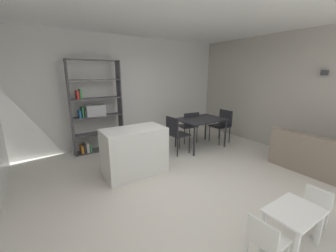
{
  "coord_description": "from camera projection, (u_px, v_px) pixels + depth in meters",
  "views": [
    {
      "loc": [
        -1.96,
        -2.57,
        1.89
      ],
      "look_at": [
        -0.08,
        0.3,
        1.01
      ],
      "focal_mm": 22.02,
      "sensor_mm": 36.0,
      "label": 1
    }
  ],
  "objects": [
    {
      "name": "sofa",
      "position": [
        329.0,
        161.0,
        3.89
      ],
      "size": [
        0.87,
        1.91,
        0.77
      ],
      "rotation": [
        0.0,
        0.0,
        1.57
      ],
      "color": "gray",
      "rests_on": "ground_plane"
    },
    {
      "name": "dining_chair_far",
      "position": [
        189.0,
        124.0,
        5.67
      ],
      "size": [
        0.51,
        0.5,
        0.86
      ],
      "rotation": [
        0.0,
        0.0,
        3.01
      ],
      "color": "#232328",
      "rests_on": "ground_plane"
    },
    {
      "name": "wall_sconce_back",
      "position": [
        325.0,
        73.0,
        4.24
      ],
      "size": [
        0.11,
        0.11,
        0.11
      ],
      "color": "#333338",
      "rests_on": "ground_plane"
    },
    {
      "name": "child_table",
      "position": [
        293.0,
        216.0,
        2.26
      ],
      "size": [
        0.61,
        0.43,
        0.45
      ],
      "color": "white",
      "rests_on": "ground_plane"
    },
    {
      "name": "child_chair_left",
      "position": [
        266.0,
        240.0,
        1.99
      ],
      "size": [
        0.32,
        0.32,
        0.57
      ],
      "rotation": [
        0.0,
        0.0,
        1.61
      ],
      "color": "silver",
      "rests_on": "ground_plane"
    },
    {
      "name": "open_bookshelf",
      "position": [
        94.0,
        111.0,
        4.94
      ],
      "size": [
        1.18,
        0.31,
        2.19
      ],
      "color": "#4C4C51",
      "rests_on": "ground_plane"
    },
    {
      "name": "child_chair_right",
      "position": [
        314.0,
        207.0,
        2.55
      ],
      "size": [
        0.31,
        0.31,
        0.51
      ],
      "rotation": [
        0.0,
        0.0,
        -1.59
      ],
      "color": "white",
      "rests_on": "ground_plane"
    },
    {
      "name": "dining_chair_island_side",
      "position": [
        175.0,
        132.0,
        4.88
      ],
      "size": [
        0.44,
        0.46,
        0.9
      ],
      "rotation": [
        0.0,
        0.0,
        1.62
      ],
      "color": "#232328",
      "rests_on": "ground_plane"
    },
    {
      "name": "dining_chair_window_side",
      "position": [
        222.0,
        123.0,
        5.73
      ],
      "size": [
        0.45,
        0.46,
        0.9
      ],
      "rotation": [
        0.0,
        0.0,
        -1.59
      ],
      "color": "#232328",
      "rests_on": "ground_plane"
    },
    {
      "name": "back_partition",
      "position": [
        119.0,
        91.0,
        5.5
      ],
      "size": [
        6.5,
        0.06,
        2.83
      ],
      "primitive_type": "cube",
      "color": "silver",
      "rests_on": "ground_plane"
    },
    {
      "name": "ceiling_slab",
      "position": [
        184.0,
        1.0,
        2.88
      ],
      "size": [
        6.5,
        5.65,
        0.06
      ],
      "color": "white",
      "rests_on": "ground_plane"
    },
    {
      "name": "ground_plane",
      "position": [
        181.0,
        185.0,
        3.59
      ],
      "size": [
        8.94,
        8.94,
        0.0
      ],
      "primitive_type": "plane",
      "color": "beige"
    },
    {
      "name": "kitchen_island",
      "position": [
        135.0,
        151.0,
        3.92
      ],
      "size": [
        1.15,
        0.63,
        0.9
      ],
      "primitive_type": "cube",
      "color": "silver",
      "rests_on": "ground_plane"
    },
    {
      "name": "dining_table",
      "position": [
        201.0,
        122.0,
        5.27
      ],
      "size": [
        1.18,
        0.85,
        0.76
      ],
      "color": "#232328",
      "rests_on": "ground_plane"
    },
    {
      "name": "right_partition_gray",
      "position": [
        289.0,
        93.0,
        4.95
      ],
      "size": [
        0.06,
        5.65,
        2.83
      ],
      "primitive_type": "cube",
      "color": "#B2ADA3",
      "rests_on": "ground_plane"
    }
  ]
}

